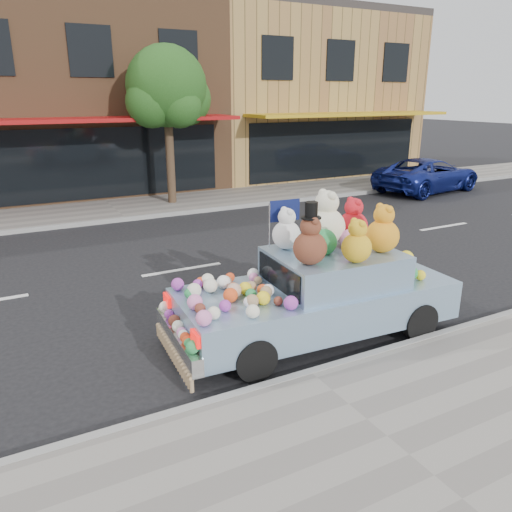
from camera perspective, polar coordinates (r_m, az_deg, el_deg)
ground at (r=11.03m, az=-8.43°, el=-1.56°), size 120.00×120.00×0.00m
near_sidewalk at (r=5.96m, az=14.71°, el=-19.72°), size 60.00×3.00×0.12m
far_sidewalk at (r=17.07m, az=-15.90°, el=5.11°), size 60.00×3.00×0.12m
near_kerb at (r=6.91m, az=6.16°, el=-13.36°), size 60.00×0.12×0.13m
far_kerb at (r=15.64m, az=-14.69°, el=4.10°), size 60.00×0.12×0.13m
storefront_mid at (r=22.08m, az=-19.98°, el=16.90°), size 10.00×9.80×7.30m
storefront_right at (r=25.60m, az=3.81°, el=17.87°), size 10.00×9.80×7.30m
street_tree at (r=17.27m, az=-10.12°, el=17.82°), size 3.00×2.70×5.22m
car_blue at (r=20.97m, az=19.04°, el=8.76°), size 4.99×2.89×1.31m
art_car at (r=7.79m, az=7.14°, el=-3.48°), size 4.58×2.00×2.25m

